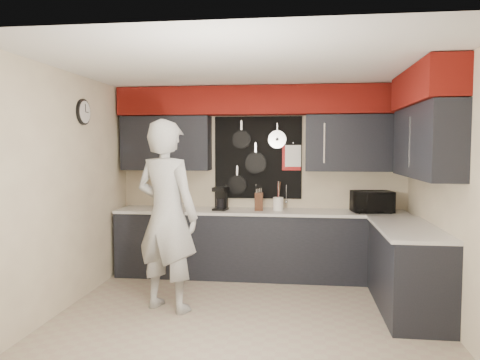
# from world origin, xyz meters

# --- Properties ---
(ground) EXTENTS (4.00, 4.00, 0.00)m
(ground) POSITION_xyz_m (0.00, 0.00, 0.00)
(ground) COLOR tan
(ground) RESTS_ON ground
(back_wall_assembly) EXTENTS (4.00, 0.36, 2.60)m
(back_wall_assembly) POSITION_xyz_m (0.01, 1.60, 2.01)
(back_wall_assembly) COLOR beige
(back_wall_assembly) RESTS_ON ground
(right_wall_assembly) EXTENTS (0.36, 3.50, 2.60)m
(right_wall_assembly) POSITION_xyz_m (1.85, 0.26, 1.94)
(right_wall_assembly) COLOR beige
(right_wall_assembly) RESTS_ON ground
(left_wall_assembly) EXTENTS (0.05, 3.50, 2.60)m
(left_wall_assembly) POSITION_xyz_m (-1.99, 0.02, 1.33)
(left_wall_assembly) COLOR beige
(left_wall_assembly) RESTS_ON ground
(base_cabinets) EXTENTS (3.95, 2.20, 0.92)m
(base_cabinets) POSITION_xyz_m (0.49, 1.13, 0.46)
(base_cabinets) COLOR black
(base_cabinets) RESTS_ON ground
(microwave) EXTENTS (0.55, 0.42, 0.28)m
(microwave) POSITION_xyz_m (1.47, 1.41, 1.06)
(microwave) COLOR black
(microwave) RESTS_ON base_cabinets
(knife_block) EXTENTS (0.11, 0.11, 0.24)m
(knife_block) POSITION_xyz_m (-0.01, 1.42, 1.04)
(knife_block) COLOR #3B1F13
(knife_block) RESTS_ON base_cabinets
(utensil_crock) EXTENTS (0.14, 0.14, 0.18)m
(utensil_crock) POSITION_xyz_m (0.25, 1.45, 1.01)
(utensil_crock) COLOR white
(utensil_crock) RESTS_ON base_cabinets
(coffee_maker) EXTENTS (0.21, 0.24, 0.31)m
(coffee_maker) POSITION_xyz_m (-0.53, 1.40, 1.08)
(coffee_maker) COLOR black
(coffee_maker) RESTS_ON base_cabinets
(person) EXTENTS (0.88, 0.73, 2.06)m
(person) POSITION_xyz_m (-0.89, 0.05, 1.03)
(person) COLOR #B9B9B6
(person) RESTS_ON ground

